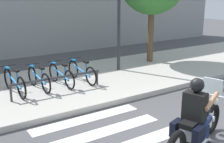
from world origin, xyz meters
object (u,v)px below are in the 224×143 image
at_px(bicycle_1, 39,79).
at_px(bicycle_0, 14,82).
at_px(bicycle_2, 61,75).
at_px(bike_rack, 57,79).
at_px(motorcycle, 197,126).
at_px(rider, 196,109).
at_px(bicycle_3, 82,72).

bearing_deg(bicycle_1, bicycle_0, -179.98).
distance_m(bicycle_0, bicycle_2, 1.42).
relative_size(bicycle_0, bike_rack, 0.63).
height_order(motorcycle, bicycle_0, motorcycle).
bearing_deg(bicycle_0, motorcycle, -64.82).
bearing_deg(bicycle_0, rider, -65.66).
height_order(bicycle_1, bike_rack, bicycle_1).
height_order(bicycle_3, bike_rack, bicycle_3).
bearing_deg(bicycle_2, bicycle_3, 0.01).
xyz_separation_m(rider, bicycle_2, (-0.69, 4.68, -0.35)).
height_order(bicycle_2, bicycle_3, bicycle_3).
xyz_separation_m(rider, bicycle_1, (-1.40, 4.68, -0.35)).
bearing_deg(bicycle_1, bicycle_2, 0.03).
distance_m(bicycle_1, bicycle_3, 1.42).
bearing_deg(bike_rack, motorcycle, -74.70).
height_order(rider, bicycle_1, rider).
distance_m(rider, bicycle_3, 4.69).
xyz_separation_m(rider, bicycle_0, (-2.12, 4.68, -0.34)).
bearing_deg(bicycle_1, bicycle_3, 0.02).
xyz_separation_m(rider, bike_rack, (-1.05, 4.12, -0.28)).
distance_m(rider, bicycle_2, 4.74).
bearing_deg(bicycle_3, bike_rack, -152.51).
xyz_separation_m(motorcycle, rider, (-0.07, -0.02, 0.37)).
xyz_separation_m(rider, bicycle_3, (0.02, 4.68, -0.35)).
bearing_deg(bicycle_3, bicycle_1, -179.98).
bearing_deg(bike_rack, bicycle_2, 57.37).
distance_m(rider, bicycle_0, 5.14).
distance_m(motorcycle, bicycle_3, 4.66).
height_order(bicycle_0, bike_rack, bicycle_0).
bearing_deg(motorcycle, bike_rack, 105.30).
bearing_deg(bicycle_3, rider, -90.22).
bearing_deg(motorcycle, bicycle_2, 99.35).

